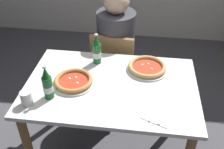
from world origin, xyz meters
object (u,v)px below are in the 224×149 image
Objects in this scene: beer_bottle_left at (47,85)px; chair_behind_table at (114,66)px; pizza_marinara_far at (147,67)px; paper_cup at (26,98)px; diner_seated at (116,54)px; napkin_with_cutlery at (159,114)px; dining_table_main at (111,97)px; pizza_margherita_near at (74,81)px; beer_bottle_center at (97,51)px.

chair_behind_table is at bearing 67.17° from beer_bottle_left.
pizza_marinara_far is 0.89m from paper_cup.
diner_seated is 1.00m from napkin_with_cutlery.
pizza_marinara_far is 0.75m from beer_bottle_left.
napkin_with_cutlery is (0.38, -0.86, 0.27)m from chair_behind_table.
chair_behind_table is 1.03m from paper_cup.
dining_table_main is 0.59m from paper_cup.
pizza_marinara_far reaches higher than napkin_with_cutlery.
napkin_with_cutlery is at bearing 119.42° from chair_behind_table.
pizza_margherita_near is 0.32m from beer_bottle_center.
beer_bottle_left is at bearing -111.99° from diner_seated.
beer_bottle_center is 0.64m from paper_cup.
beer_bottle_center reaches higher than pizza_margherita_near.
chair_behind_table is at bearing -97.55° from diner_seated.
dining_table_main is at bearing -86.09° from diner_seated.
beer_bottle_left is 0.51m from beer_bottle_center.
beer_bottle_left and beer_bottle_center have the same top height.
dining_table_main is 0.48m from beer_bottle_left.
chair_behind_table is 0.52m from beer_bottle_center.
diner_seated is 3.89× the size of pizza_marinara_far.
pizza_margherita_near is 0.22m from beer_bottle_left.
paper_cup is (-0.75, -0.48, 0.03)m from pizza_marinara_far.
diner_seated is 0.95m from beer_bottle_left.
pizza_marinara_far is at bearing 25.06° from pizza_margherita_near.
pizza_marinara_far is 0.47m from napkin_with_cutlery.
pizza_marinara_far is at bearing -57.02° from diner_seated.
napkin_with_cutlery is (0.48, -0.51, -0.10)m from beer_bottle_center.
paper_cup is at bearing -145.44° from beer_bottle_left.
pizza_margherita_near is 0.94× the size of pizza_marinara_far.
beer_bottle_left is (-0.34, -0.84, 0.27)m from diner_seated.
beer_bottle_left is at bearing -154.66° from dining_table_main.
beer_bottle_center is at bearing 172.84° from pizza_marinara_far.
diner_seated is at bearing 63.59° from paper_cup.
beer_bottle_center is at bearing -104.14° from diner_seated.
chair_behind_table is 0.98m from napkin_with_cutlery.
chair_behind_table is at bearing 114.01° from napkin_with_cutlery.
beer_bottle_center is 1.05× the size of napkin_with_cutlery.
pizza_margherita_near and pizza_marinara_far have the same top height.
beer_bottle_left reaches higher than pizza_margherita_near.
pizza_marinara_far is at bearing 32.18° from beer_bottle_left.
beer_bottle_center reaches higher than paper_cup.
pizza_margherita_near is (-0.26, -0.02, 0.14)m from dining_table_main.
pizza_marinara_far is 1.26× the size of beer_bottle_left.
paper_cup is (-0.50, -0.26, 0.16)m from dining_table_main.
pizza_margherita_near is (-0.22, -0.68, 0.19)m from diner_seated.
pizza_margherita_near is at bearing -174.98° from dining_table_main.
pizza_margherita_near is at bearing 77.04° from chair_behind_table.
pizza_margherita_near is at bearing -154.94° from pizza_marinara_far.
chair_behind_table is 0.70× the size of diner_seated.
beer_bottle_left is 1.00× the size of beer_bottle_center.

